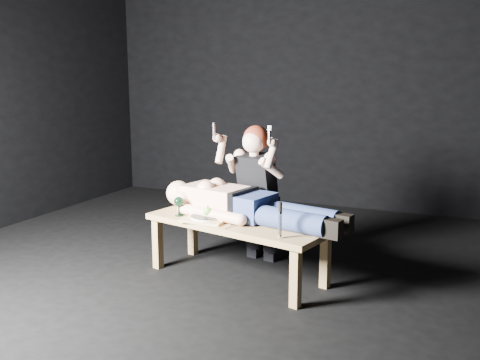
{
  "coord_description": "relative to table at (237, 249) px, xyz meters",
  "views": [
    {
      "loc": [
        1.81,
        -3.61,
        1.51
      ],
      "look_at": [
        0.25,
        -0.02,
        0.75
      ],
      "focal_mm": 39.91,
      "sensor_mm": 36.0,
      "label": 1
    }
  ],
  "objects": [
    {
      "name": "ground",
      "position": [
        -0.25,
        0.07,
        -0.23
      ],
      "size": [
        5.0,
        5.0,
        0.0
      ],
      "primitive_type": "plane",
      "color": "black",
      "rests_on": "ground"
    },
    {
      "name": "back_wall",
      "position": [
        -0.25,
        2.57,
        1.27
      ],
      "size": [
        5.0,
        0.0,
        5.0
      ],
      "primitive_type": "plane",
      "rotation": [
        1.57,
        0.0,
        0.0
      ],
      "color": "black",
      "rests_on": "ground"
    },
    {
      "name": "table",
      "position": [
        0.0,
        0.0,
        0.0
      ],
      "size": [
        1.49,
        0.83,
        0.45
      ],
      "primitive_type": "cube",
      "rotation": [
        0.0,
        0.0,
        -0.22
      ],
      "color": "#9C7A48",
      "rests_on": "ground"
    },
    {
      "name": "lying_man",
      "position": [
        0.06,
        0.07,
        0.36
      ],
      "size": [
        1.48,
        0.74,
        0.27
      ],
      "primitive_type": null,
      "rotation": [
        0.0,
        0.0,
        -0.22
      ],
      "color": "beige",
      "rests_on": "table"
    },
    {
      "name": "kneeling_woman",
      "position": [
        0.02,
        0.45,
        0.36
      ],
      "size": [
        0.74,
        0.8,
        1.17
      ],
      "primitive_type": null,
      "rotation": [
        0.0,
        0.0,
        -0.19
      ],
      "color": "black",
      "rests_on": "ground"
    },
    {
      "name": "serving_tray",
      "position": [
        -0.22,
        -0.1,
        0.23
      ],
      "size": [
        0.33,
        0.24,
        0.02
      ],
      "primitive_type": "cube",
      "rotation": [
        0.0,
        0.0,
        0.0
      ],
      "color": "tan",
      "rests_on": "table"
    },
    {
      "name": "plate",
      "position": [
        -0.22,
        -0.1,
        0.25
      ],
      "size": [
        0.22,
        0.22,
        0.02
      ],
      "primitive_type": "cylinder",
      "rotation": [
        0.0,
        0.0,
        0.0
      ],
      "color": "white",
      "rests_on": "serving_tray"
    },
    {
      "name": "apple",
      "position": [
        -0.2,
        -0.1,
        0.3
      ],
      "size": [
        0.07,
        0.07,
        0.07
      ],
      "primitive_type": "sphere",
      "color": "#5AA52D",
      "rests_on": "plate"
    },
    {
      "name": "goblet",
      "position": [
        -0.47,
        -0.06,
        0.3
      ],
      "size": [
        0.09,
        0.09,
        0.15
      ],
      "primitive_type": null,
      "rotation": [
        0.0,
        0.0,
        -0.22
      ],
      "color": "black",
      "rests_on": "table"
    },
    {
      "name": "fork_flat",
      "position": [
        -0.35,
        -0.06,
        0.23
      ],
      "size": [
        0.06,
        0.15,
        0.01
      ],
      "primitive_type": "cube",
      "rotation": [
        0.0,
        0.0,
        -0.32
      ],
      "color": "#B2B2B7",
      "rests_on": "table"
    },
    {
      "name": "knife_flat",
      "position": [
        0.04,
        -0.18,
        0.23
      ],
      "size": [
        0.08,
        0.14,
        0.01
      ],
      "primitive_type": "cube",
      "rotation": [
        0.0,
        0.0,
        -0.48
      ],
      "color": "#B2B2B7",
      "rests_on": "table"
    },
    {
      "name": "spoon_flat",
      "position": [
        -0.02,
        -0.08,
        0.23
      ],
      "size": [
        0.07,
        0.14,
        0.01
      ],
      "primitive_type": "cube",
      "rotation": [
        0.0,
        0.0,
        0.42
      ],
      "color": "#B2B2B7",
      "rests_on": "table"
    },
    {
      "name": "carving_knife",
      "position": [
        0.44,
        -0.3,
        0.35
      ],
      "size": [
        0.04,
        0.04,
        0.25
      ],
      "primitive_type": null,
      "rotation": [
        0.0,
        0.0,
        -0.22
      ],
      "color": "#B2B2B7",
      "rests_on": "table"
    }
  ]
}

